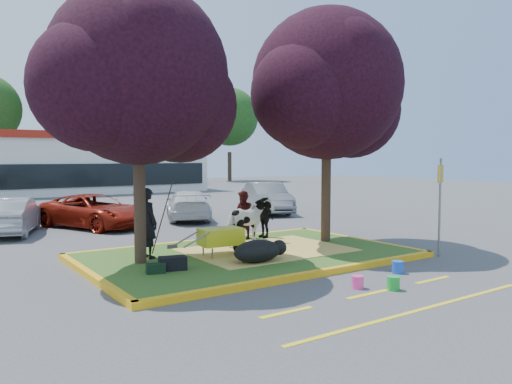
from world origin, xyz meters
TOP-DOWN VIEW (x-y plane):
  - ground at (0.00, 0.00)m, footprint 90.00×90.00m
  - median_island at (0.00, 0.00)m, footprint 8.00×5.00m
  - curb_near at (0.00, -2.58)m, footprint 8.30×0.16m
  - curb_far at (0.00, 2.58)m, footprint 8.30×0.16m
  - curb_left at (-4.08, 0.00)m, footprint 0.16×5.30m
  - curb_right at (4.08, 0.00)m, footprint 0.16×5.30m
  - straw_bedding at (0.60, 0.00)m, footprint 4.20×3.00m
  - tree_purple_left at (-2.78, 0.38)m, footprint 5.06×4.20m
  - tree_purple_right at (2.92, 0.18)m, footprint 5.30×4.40m
  - fire_lane_stripe_a at (-2.00, -4.20)m, footprint 1.10×0.12m
  - fire_lane_stripe_b at (0.00, -4.20)m, footprint 1.10×0.12m
  - fire_lane_stripe_c at (2.00, -4.20)m, footprint 1.10×0.12m
  - fire_lane_long at (0.00, -5.40)m, footprint 6.00×0.10m
  - retail_building at (2.00, 27.98)m, footprint 20.40×8.40m
  - treeline at (1.23, 37.61)m, footprint 46.58×7.80m
  - cow at (0.64, 0.92)m, footprint 1.75×1.20m
  - calf at (-0.51, -1.17)m, footprint 1.37×0.95m
  - handler at (-2.44, 0.83)m, footprint 0.54×0.71m
  - visitor_a at (1.11, 1.93)m, footprint 0.62×0.77m
  - visitor_b at (1.76, 1.76)m, footprint 0.42×0.77m
  - wheelbarrow at (-0.85, -0.04)m, footprint 1.91×0.73m
  - gear_bag_dark at (-2.51, -0.76)m, footprint 0.66×0.46m
  - gear_bag_green at (-2.94, -0.83)m, footprint 0.45×0.34m
  - sign_post at (4.30, -2.70)m, footprint 0.36×0.13m
  - bucket_green at (0.65, -4.26)m, footprint 0.34×0.34m
  - bucket_pink at (0.15, -3.77)m, footprint 0.29×0.29m
  - bucket_blue at (1.87, -3.35)m, footprint 0.32×0.32m
  - car_silver at (-4.45, 7.96)m, footprint 2.57×4.09m
  - car_red at (-1.64, 8.03)m, footprint 3.73×4.99m
  - car_white at (2.36, 8.21)m, footprint 3.27×4.63m
  - car_grey at (6.61, 8.36)m, footprint 2.93×4.62m

SIDE VIEW (x-z plane):
  - ground at x=0.00m, z-range 0.00..0.00m
  - fire_lane_stripe_a at x=-2.00m, z-range 0.00..0.01m
  - fire_lane_stripe_b at x=0.00m, z-range 0.00..0.01m
  - fire_lane_stripe_c at x=2.00m, z-range 0.00..0.01m
  - fire_lane_long at x=0.00m, z-range 0.00..0.01m
  - median_island at x=0.00m, z-range 0.00..0.15m
  - curb_near at x=0.00m, z-range 0.00..0.15m
  - curb_far at x=0.00m, z-range 0.00..0.15m
  - curb_left at x=-4.08m, z-range 0.00..0.15m
  - curb_right at x=4.08m, z-range 0.00..0.15m
  - bucket_pink at x=0.15m, z-range 0.00..0.26m
  - bucket_green at x=0.65m, z-range 0.00..0.27m
  - bucket_blue at x=1.87m, z-range 0.00..0.28m
  - straw_bedding at x=0.60m, z-range 0.15..0.16m
  - gear_bag_green at x=-2.94m, z-range 0.15..0.36m
  - gear_bag_dark at x=-2.51m, z-range 0.15..0.45m
  - calf at x=-0.51m, z-range 0.15..0.69m
  - car_white at x=2.36m, z-range 0.00..1.25m
  - car_red at x=-1.64m, z-range 0.00..1.26m
  - car_silver at x=-4.45m, z-range 0.00..1.27m
  - wheelbarrow at x=-0.85m, z-range 0.29..1.00m
  - car_grey at x=6.61m, z-range 0.00..1.44m
  - visitor_b at x=1.76m, z-range 0.15..1.40m
  - cow at x=0.64m, z-range 0.15..1.50m
  - visitor_a at x=1.11m, z-range 0.15..1.62m
  - handler at x=-2.44m, z-range 0.15..1.89m
  - sign_post at x=4.30m, z-range 0.32..2.94m
  - retail_building at x=2.00m, z-range 0.05..4.45m
  - tree_purple_left at x=-2.78m, z-range 1.10..7.61m
  - tree_purple_right at x=2.92m, z-range 1.15..7.97m
  - treeline at x=1.23m, z-range 0.42..15.05m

